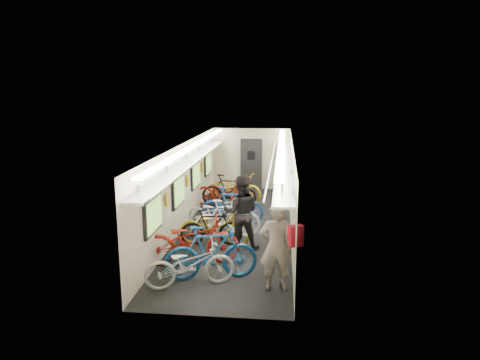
% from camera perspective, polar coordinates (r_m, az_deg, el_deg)
% --- Properties ---
extents(train_car_shell, '(10.00, 10.00, 10.00)m').
position_cam_1_polar(train_car_shell, '(12.64, -1.59, 1.95)').
color(train_car_shell, black).
rests_on(train_car_shell, ground).
extents(bicycle_0, '(1.89, 1.25, 0.94)m').
position_cam_1_polar(bicycle_0, '(8.61, -6.70, -11.08)').
color(bicycle_0, silver).
rests_on(bicycle_0, ground).
extents(bicycle_1, '(1.99, 1.00, 1.15)m').
position_cam_1_polar(bicycle_1, '(8.85, -3.87, -9.64)').
color(bicycle_1, '#184F91').
rests_on(bicycle_1, ground).
extents(bicycle_2, '(2.27, 1.23, 1.13)m').
position_cam_1_polar(bicycle_2, '(9.63, -6.53, -7.97)').
color(bicycle_2, '#A11B11').
rests_on(bicycle_2, ground).
extents(bicycle_3, '(1.62, 0.68, 0.94)m').
position_cam_1_polar(bicycle_3, '(10.74, -3.84, -6.34)').
color(bicycle_3, black).
rests_on(bicycle_3, ground).
extents(bicycle_4, '(1.83, 0.68, 0.95)m').
position_cam_1_polar(bicycle_4, '(10.80, -3.38, -6.20)').
color(bicycle_4, gold).
rests_on(bicycle_4, ground).
extents(bicycle_5, '(1.84, 0.95, 1.06)m').
position_cam_1_polar(bicycle_5, '(11.22, -1.65, -5.21)').
color(bicycle_5, white).
rests_on(bicycle_5, ground).
extents(bicycle_6, '(1.87, 1.20, 0.93)m').
position_cam_1_polar(bicycle_6, '(11.91, -3.30, -4.56)').
color(bicycle_6, silver).
rests_on(bicycle_6, ground).
extents(bicycle_7, '(1.83, 0.56, 1.09)m').
position_cam_1_polar(bicycle_7, '(12.44, -1.06, -3.44)').
color(bicycle_7, '#1A48A1').
rests_on(bicycle_7, ground).
extents(bicycle_8, '(2.18, 1.40, 1.08)m').
position_cam_1_polar(bicycle_8, '(14.01, -2.28, -1.75)').
color(bicycle_8, maroon).
rests_on(bicycle_8, ground).
extents(bicycle_9, '(1.89, 0.66, 1.12)m').
position_cam_1_polar(bicycle_9, '(14.20, -1.46, -1.48)').
color(bicycle_9, black).
rests_on(bicycle_9, ground).
extents(bicycle_10, '(1.98, 1.32, 0.99)m').
position_cam_1_polar(bicycle_10, '(15.09, -0.42, -0.95)').
color(bicycle_10, gold).
rests_on(bicycle_10, ground).
extents(passenger_near, '(0.67, 0.47, 1.75)m').
position_cam_1_polar(passenger_near, '(8.32, 4.83, -8.86)').
color(passenger_near, gray).
rests_on(passenger_near, ground).
extents(passenger_mid, '(0.92, 0.74, 1.83)m').
position_cam_1_polar(passenger_mid, '(10.41, 0.18, -4.34)').
color(passenger_mid, black).
rests_on(passenger_mid, ground).
extents(backpack, '(0.29, 0.23, 0.38)m').
position_cam_1_polar(backpack, '(7.72, 7.44, -7.39)').
color(backpack, '#AF1125').
rests_on(backpack, passenger_near).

